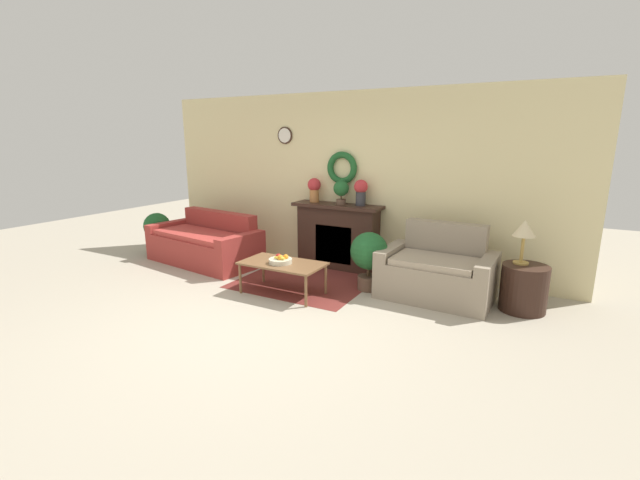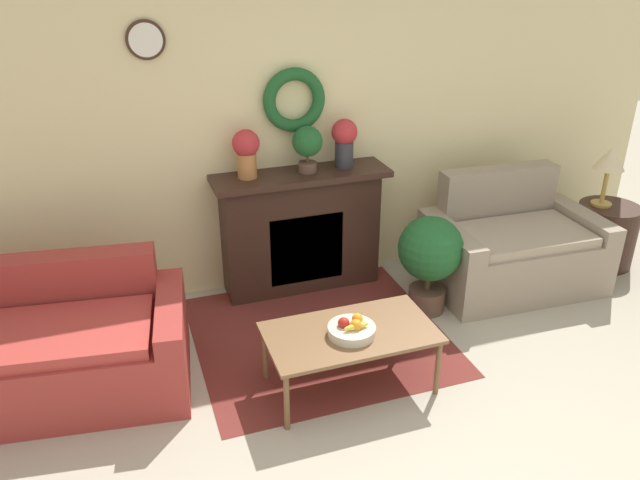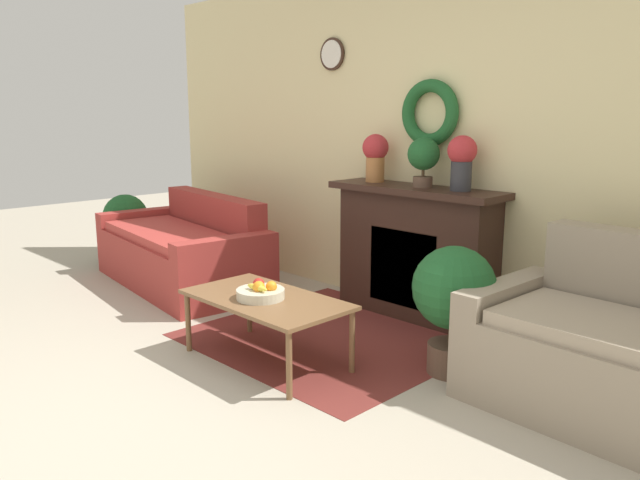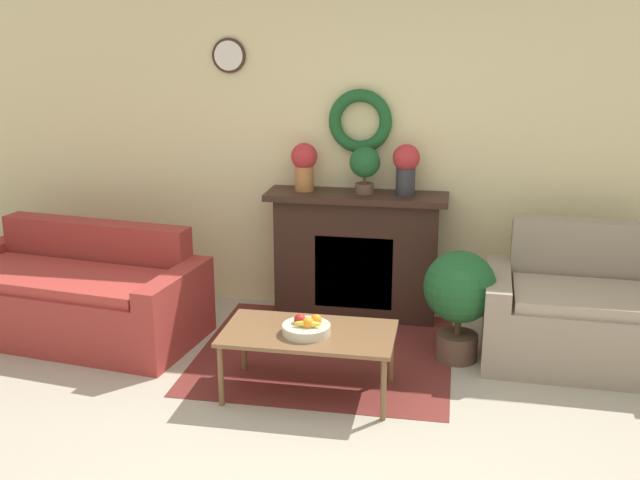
{
  "view_description": "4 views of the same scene",
  "coord_description": "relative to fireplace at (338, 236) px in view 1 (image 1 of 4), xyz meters",
  "views": [
    {
      "loc": [
        2.81,
        -3.49,
        2.02
      ],
      "look_at": [
        0.11,
        1.46,
        0.66
      ],
      "focal_mm": 24.0,
      "sensor_mm": 36.0,
      "label": 1
    },
    {
      "loc": [
        -1.46,
        -2.1,
        2.65
      ],
      "look_at": [
        -0.23,
        1.43,
        0.88
      ],
      "focal_mm": 35.0,
      "sensor_mm": 36.0,
      "label": 2
    },
    {
      "loc": [
        2.74,
        -1.42,
        1.59
      ],
      "look_at": [
        -0.3,
        1.58,
        0.69
      ],
      "focal_mm": 35.0,
      "sensor_mm": 36.0,
      "label": 3
    },
    {
      "loc": [
        0.67,
        -3.3,
        2.29
      ],
      "look_at": [
        -0.19,
        1.44,
        0.9
      ],
      "focal_mm": 42.0,
      "sensor_mm": 36.0,
      "label": 4
    }
  ],
  "objects": [
    {
      "name": "ground_plane",
      "position": [
        0.07,
        -2.38,
        -0.52
      ],
      "size": [
        16.0,
        16.0,
        0.0
      ],
      "primitive_type": "plane",
      "color": "#ADA38E"
    },
    {
      "name": "floor_rug",
      "position": [
        -0.11,
        -0.78,
        -0.51
      ],
      "size": [
        1.8,
        1.7,
        0.01
      ],
      "color": "maroon",
      "rests_on": "ground_plane"
    },
    {
      "name": "wall_back",
      "position": [
        0.07,
        0.21,
        0.84
      ],
      "size": [
        6.8,
        0.16,
        2.7
      ],
      "color": "beige",
      "rests_on": "ground_plane"
    },
    {
      "name": "fireplace",
      "position": [
        0.0,
        0.0,
        0.0
      ],
      "size": [
        1.42,
        0.41,
        1.02
      ],
      "color": "#331E16",
      "rests_on": "ground_plane"
    },
    {
      "name": "couch_left",
      "position": [
        -2.04,
        -0.78,
        -0.21
      ],
      "size": [
        2.03,
        1.16,
        0.81
      ],
      "rotation": [
        0.0,
        0.0,
        -0.14
      ],
      "color": "#9E332D",
      "rests_on": "ground_plane"
    },
    {
      "name": "loveseat_right",
      "position": [
        1.7,
        -0.54,
        -0.19
      ],
      "size": [
        1.43,
        0.95,
        0.94
      ],
      "rotation": [
        0.0,
        0.0,
        -0.04
      ],
      "color": "gray",
      "rests_on": "ground_plane"
    },
    {
      "name": "coffee_table",
      "position": [
        -0.11,
        -1.4,
        -0.13
      ],
      "size": [
        1.09,
        0.6,
        0.43
      ],
      "color": "brown",
      "rests_on": "ground_plane"
    },
    {
      "name": "fruit_bowl",
      "position": [
        -0.12,
        -1.43,
        -0.05
      ],
      "size": [
        0.3,
        0.3,
        0.12
      ],
      "color": "beige",
      "rests_on": "coffee_table"
    },
    {
      "name": "side_table_by_loveseat",
      "position": [
        2.71,
        -0.51,
        -0.24
      ],
      "size": [
        0.53,
        0.53,
        0.56
      ],
      "color": "#331E16",
      "rests_on": "ground_plane"
    },
    {
      "name": "table_lamp",
      "position": [
        2.65,
        -0.45,
        0.45
      ],
      "size": [
        0.26,
        0.26,
        0.53
      ],
      "color": "#B28E42",
      "rests_on": "side_table_by_loveseat"
    },
    {
      "name": "vase_on_mantel_left",
      "position": [
        -0.42,
        0.01,
        0.72
      ],
      "size": [
        0.21,
        0.21,
        0.38
      ],
      "color": "#AD6B38",
      "rests_on": "fireplace"
    },
    {
      "name": "vase_on_mantel_right",
      "position": [
        0.37,
        0.01,
        0.73
      ],
      "size": [
        0.21,
        0.21,
        0.39
      ],
      "color": "#2D2D33",
      "rests_on": "fireplace"
    },
    {
      "name": "potted_plant_on_mantel",
      "position": [
        0.06,
        -0.01,
        0.73
      ],
      "size": [
        0.24,
        0.24,
        0.37
      ],
      "color": "brown",
      "rests_on": "fireplace"
    },
    {
      "name": "potted_plant_floor_by_couch",
      "position": [
        -3.23,
        -0.72,
        -0.08
      ],
      "size": [
        0.46,
        0.46,
        0.72
      ],
      "color": "brown",
      "rests_on": "ground_plane"
    },
    {
      "name": "potted_plant_floor_by_loveseat",
      "position": [
        0.82,
        -0.71,
        -0.02
      ],
      "size": [
        0.5,
        0.5,
        0.79
      ],
      "color": "brown",
      "rests_on": "ground_plane"
    }
  ]
}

